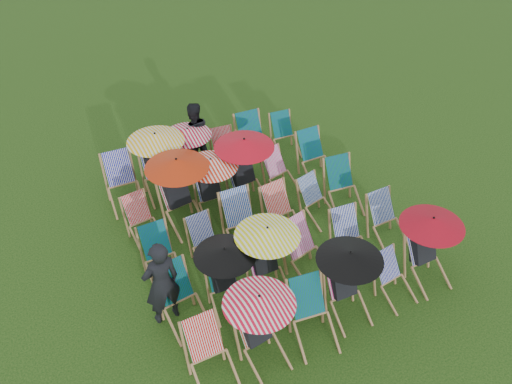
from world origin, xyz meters
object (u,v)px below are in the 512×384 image
person_left (161,283)px  deckchair_5 (429,249)px  person_rear (194,135)px  deckchair_0 (211,357)px  deckchair_29 (285,135)px

person_left → deckchair_5: bearing=160.1°
person_left → person_rear: (2.18, 3.71, -0.07)m
deckchair_0 → deckchair_29: bearing=49.5°
deckchair_29 → person_left: bearing=-135.9°
deckchair_0 → person_left: bearing=98.7°
deckchair_0 → person_rear: size_ratio=0.63×
deckchair_5 → deckchair_29: (-0.17, 4.54, -0.26)m
person_left → person_rear: 4.31m
deckchair_5 → person_left: 4.58m
deckchair_5 → person_left: size_ratio=0.78×
person_left → deckchair_0: bearing=95.2°
deckchair_0 → person_rear: bearing=69.4°
deckchair_0 → deckchair_29: deckchair_0 is taller
deckchair_5 → deckchair_29: bearing=92.4°
deckchair_29 → person_left: person_left is taller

